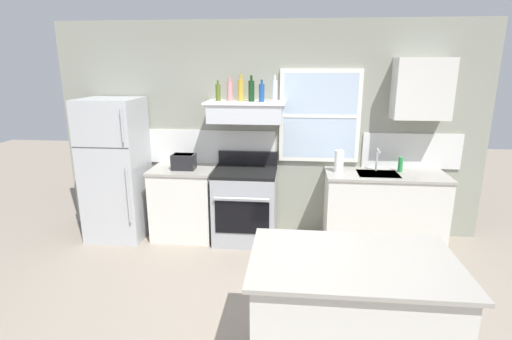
{
  "coord_description": "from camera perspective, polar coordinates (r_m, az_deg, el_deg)",
  "views": [
    {
      "loc": [
        0.35,
        -2.8,
        2.18
      ],
      "look_at": [
        -0.05,
        1.2,
        1.1
      ],
      "focal_mm": 27.8,
      "sensor_mm": 36.0,
      "label": 1
    }
  ],
  "objects": [
    {
      "name": "upper_cabinet_right",
      "position": [
        5.06,
        22.77,
        10.73
      ],
      "size": [
        0.64,
        0.32,
        0.7
      ],
      "color": "silver"
    },
    {
      "name": "counter_left_of_stove",
      "position": [
        5.2,
        -10.29,
        -4.58
      ],
      "size": [
        0.79,
        0.63,
        0.91
      ],
      "color": "silver",
      "rests_on": "ground_plane"
    },
    {
      "name": "bottle_olive_oil_square",
      "position": [
        4.88,
        -5.48,
        11.09
      ],
      "size": [
        0.06,
        0.06,
        0.25
      ],
      "color": "#4C601E",
      "rests_on": "range_hood_shelf"
    },
    {
      "name": "sink_faucet",
      "position": [
        5.02,
        17.06,
        1.77
      ],
      "size": [
        0.03,
        0.17,
        0.28
      ],
      "color": "silver",
      "rests_on": "counter_right_with_sink"
    },
    {
      "name": "bottle_blue_liqueur",
      "position": [
        4.74,
        0.83,
        11.09
      ],
      "size": [
        0.07,
        0.07,
        0.26
      ],
      "color": "#1E478C",
      "rests_on": "range_hood_shelf"
    },
    {
      "name": "refrigerator",
      "position": [
        5.32,
        -19.53,
        0.1
      ],
      "size": [
        0.7,
        0.72,
        1.78
      ],
      "color": "#B7BABC",
      "rests_on": "ground_plane"
    },
    {
      "name": "counter_right_with_sink",
      "position": [
        5.13,
        17.82,
        -5.36
      ],
      "size": [
        1.43,
        0.63,
        0.91
      ],
      "color": "silver",
      "rests_on": "ground_plane"
    },
    {
      "name": "bottle_rose_pink",
      "position": [
        4.88,
        -3.78,
        11.3
      ],
      "size": [
        0.07,
        0.07,
        0.28
      ],
      "color": "#C67F84",
      "rests_on": "range_hood_shelf"
    },
    {
      "name": "back_wall",
      "position": [
        5.1,
        2.06,
        5.71
      ],
      "size": [
        5.4,
        0.11,
        2.7
      ],
      "color": "gray",
      "rests_on": "ground_plane"
    },
    {
      "name": "toaster",
      "position": [
        4.99,
        -10.35,
        1.22
      ],
      "size": [
        0.3,
        0.2,
        0.19
      ],
      "color": "black",
      "rests_on": "counter_left_of_stove"
    },
    {
      "name": "stove_range",
      "position": [
        5.0,
        -1.53,
        -5.01
      ],
      "size": [
        0.76,
        0.69,
        1.09
      ],
      "color": "#9EA0A5",
      "rests_on": "ground_plane"
    },
    {
      "name": "paper_towel_roll",
      "position": [
        4.86,
        11.86,
        1.22
      ],
      "size": [
        0.11,
        0.11,
        0.27
      ],
      "primitive_type": "cylinder",
      "color": "white",
      "rests_on": "counter_right_with_sink"
    },
    {
      "name": "bottle_dark_green_wine",
      "position": [
        4.78,
        -0.66,
        11.36
      ],
      "size": [
        0.07,
        0.07,
        0.3
      ],
      "color": "#143819",
      "rests_on": "range_hood_shelf"
    },
    {
      "name": "kitchen_island",
      "position": [
        3.04,
        13.33,
        -19.93
      ],
      "size": [
        1.4,
        0.9,
        0.91
      ],
      "color": "silver",
      "rests_on": "ground_plane"
    },
    {
      "name": "bottle_champagne_gold_foil",
      "position": [
        4.85,
        -2.16,
        11.47
      ],
      "size": [
        0.08,
        0.08,
        0.32
      ],
      "color": "#B29333",
      "rests_on": "range_hood_shelf"
    },
    {
      "name": "ground_plane",
      "position": [
        3.57,
        -1.21,
        -22.66
      ],
      "size": [
        16.0,
        16.0,
        0.0
      ],
      "primitive_type": "plane",
      "color": "gray"
    },
    {
      "name": "dish_soap_bottle",
      "position": [
        5.11,
        20.06,
        0.75
      ],
      "size": [
        0.06,
        0.06,
        0.18
      ],
      "primitive_type": "cylinder",
      "color": "#268C3F",
      "rests_on": "counter_right_with_sink"
    },
    {
      "name": "range_hood_shelf",
      "position": [
        4.83,
        -1.48,
        8.42
      ],
      "size": [
        0.96,
        0.52,
        0.24
      ],
      "color": "silver"
    },
    {
      "name": "bottle_clear_tall",
      "position": [
        4.76,
        2.7,
        11.37
      ],
      "size": [
        0.06,
        0.06,
        0.31
      ],
      "color": "silver",
      "rests_on": "range_hood_shelf"
    }
  ]
}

